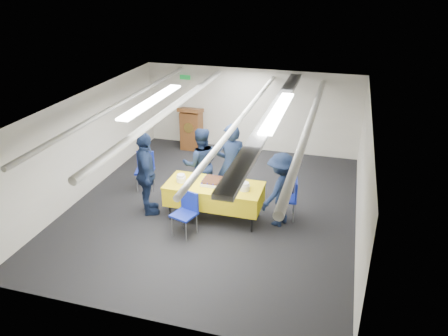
{
  "coord_description": "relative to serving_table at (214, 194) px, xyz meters",
  "views": [
    {
      "loc": [
        2.51,
        -7.93,
        4.76
      ],
      "look_at": [
        0.29,
        -0.2,
        1.05
      ],
      "focal_mm": 35.0,
      "sensor_mm": 36.0,
      "label": 1
    }
  ],
  "objects": [
    {
      "name": "sheet_cake",
      "position": [
        0.02,
        0.05,
        0.26
      ],
      "size": [
        0.55,
        0.43,
        0.09
      ],
      "color": "white",
      "rests_on": "serving_table"
    },
    {
      "name": "chair_right",
      "position": [
        1.49,
        0.43,
        -0.03
      ],
      "size": [
        0.48,
        0.48,
        0.87
      ],
      "color": "gray",
      "rests_on": "ground"
    },
    {
      "name": "sailor_a",
      "position": [
        0.17,
        0.68,
        0.37
      ],
      "size": [
        0.77,
        0.61,
        1.86
      ],
      "primitive_type": "imported",
      "rotation": [
        0.0,
        0.0,
        3.41
      ],
      "color": "black",
      "rests_on": "ground"
    },
    {
      "name": "podium",
      "position": [
        -1.76,
        3.49,
        0.05
      ],
      "size": [
        0.62,
        0.53,
        1.25
      ],
      "color": "brown",
      "rests_on": "ground"
    },
    {
      "name": "ground",
      "position": [
        -0.16,
        0.45,
        -0.56
      ],
      "size": [
        7.0,
        7.0,
        0.0
      ],
      "primitive_type": "plane",
      "color": "black",
      "rests_on": "ground"
    },
    {
      "name": "room_shell",
      "position": [
        -0.06,
        0.85,
        1.25
      ],
      "size": [
        6.0,
        7.0,
        2.3
      ],
      "color": "silver",
      "rests_on": "ground"
    },
    {
      "name": "sailor_c",
      "position": [
        -1.41,
        -0.17,
        0.33
      ],
      "size": [
        0.89,
        1.13,
        1.79
      ],
      "primitive_type": "imported",
      "rotation": [
        0.0,
        0.0,
        2.08
      ],
      "color": "black",
      "rests_on": "ground"
    },
    {
      "name": "serving_table",
      "position": [
        0.0,
        0.0,
        0.0
      ],
      "size": [
        1.97,
        0.87,
        0.77
      ],
      "color": "black",
      "rests_on": "ground"
    },
    {
      "name": "plate_stack_left",
      "position": [
        -0.69,
        -0.05,
        0.29
      ],
      "size": [
        0.19,
        0.19,
        0.16
      ],
      "color": "white",
      "rests_on": "serving_table"
    },
    {
      "name": "sailor_b",
      "position": [
        -0.54,
        0.77,
        0.27
      ],
      "size": [
        0.99,
        0.9,
        1.66
      ],
      "primitive_type": "imported",
      "rotation": [
        0.0,
        0.0,
        3.56
      ],
      "color": "black",
      "rests_on": "ground"
    },
    {
      "name": "chair_near",
      "position": [
        -0.35,
        -0.69,
        -0.03
      ],
      "size": [
        0.52,
        0.52,
        0.87
      ],
      "color": "gray",
      "rests_on": "ground"
    },
    {
      "name": "plate_stack_right",
      "position": [
        0.64,
        -0.05,
        0.28
      ],
      "size": [
        0.21,
        0.21,
        0.16
      ],
      "color": "white",
      "rests_on": "serving_table"
    },
    {
      "name": "sailor_d",
      "position": [
        1.32,
        0.16,
        0.21
      ],
      "size": [
        0.96,
        1.14,
        1.54
      ],
      "primitive_type": "imported",
      "rotation": [
        0.0,
        0.0,
        -2.03
      ],
      "color": "black",
      "rests_on": "ground"
    },
    {
      "name": "chair_left",
      "position": [
        -1.97,
        0.91,
        -0.03
      ],
      "size": [
        0.52,
        0.52,
        0.87
      ],
      "color": "gray",
      "rests_on": "ground"
    }
  ]
}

